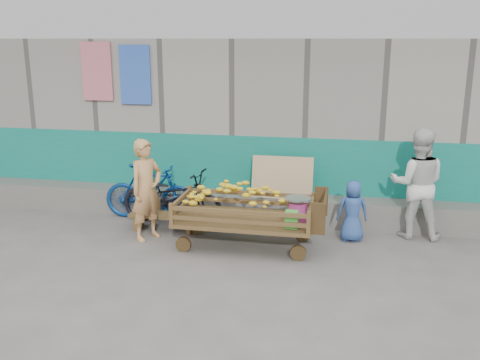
% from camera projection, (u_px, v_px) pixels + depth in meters
% --- Properties ---
extents(ground, '(80.00, 80.00, 0.00)m').
position_uv_depth(ground, '(237.00, 279.00, 6.88)').
color(ground, '#595651').
rests_on(ground, ground).
extents(building_wall, '(12.00, 3.50, 3.00)m').
position_uv_depth(building_wall, '(279.00, 120.00, 10.35)').
color(building_wall, gray).
rests_on(building_wall, ground).
extents(banana_cart, '(2.19, 1.00, 0.93)m').
position_uv_depth(banana_cart, '(242.00, 206.00, 7.81)').
color(banana_cart, brown).
rests_on(banana_cart, ground).
extents(bench, '(1.11, 0.33, 0.28)m').
position_uv_depth(bench, '(164.00, 218.00, 8.59)').
color(bench, brown).
rests_on(bench, ground).
extents(vendor_man, '(0.61, 0.68, 1.56)m').
position_uv_depth(vendor_man, '(146.00, 190.00, 8.10)').
color(vendor_man, tan).
rests_on(vendor_man, ground).
extents(woman, '(0.87, 0.70, 1.71)m').
position_uv_depth(woman, '(417.00, 184.00, 8.15)').
color(woman, silver).
rests_on(woman, ground).
extents(child, '(0.50, 0.37, 0.95)m').
position_uv_depth(child, '(353.00, 211.00, 8.09)').
color(child, '#2E5199').
rests_on(child, ground).
extents(bicycle_dark, '(1.85, 0.84, 0.94)m').
position_uv_depth(bicycle_dark, '(172.00, 197.00, 8.79)').
color(bicycle_dark, black).
rests_on(bicycle_dark, ground).
extents(bicycle_blue, '(1.61, 0.50, 0.96)m').
position_uv_depth(bicycle_blue, '(150.00, 192.00, 9.07)').
color(bicycle_blue, navy).
rests_on(bicycle_blue, ground).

